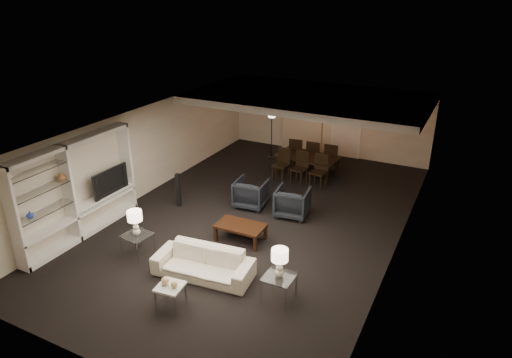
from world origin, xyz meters
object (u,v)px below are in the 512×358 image
Objects in this scene: vase_amber at (61,177)px; table_lamp_left at (135,223)px; armchair_right at (292,202)px; television at (107,180)px; sofa at (203,263)px; table_lamp_right at (280,263)px; chair_fm at (314,155)px; chair_fr at (332,158)px; chair_nm at (299,168)px; armchair_left at (251,193)px; side_table_left at (138,245)px; side_table_right at (279,288)px; chair_fl at (297,152)px; chair_nl at (281,165)px; coffee_table at (241,232)px; floor_speaker at (178,190)px; marble_table at (171,296)px; chair_nr at (318,172)px; dining_table at (307,166)px; vase_blue at (30,215)px; floor_lamp at (272,135)px; pendant_light at (317,115)px.

table_lamp_left is at bearing 7.58° from vase_amber.
armchair_right is 0.75× the size of television.
television reaches higher than sofa.
chair_fm is at bearing 104.60° from table_lamp_right.
chair_fm is 1.00× the size of chair_fr.
chair_nm is (-0.02, 5.30, 0.19)m from sofa.
armchair_left is at bearing -98.47° from chair_nm.
armchair_left is at bearing -51.43° from television.
side_table_left is 3.40m from side_table_right.
chair_nl is at bearing 83.29° from chair_fl.
coffee_table is 1.20× the size of floor_speaker.
marble_table is 0.50× the size of floor_speaker.
chair_nl is (-0.02, 2.00, 0.11)m from armchair_left.
armchair_left is at bearing -115.19° from chair_nr.
armchair_right is at bearing 103.58° from chair_fl.
armchair_right is 3.52m from chair_fl.
table_lamp_left is at bearing 72.48° from chair_fm.
dining_table is 0.67m from chair_fm.
table_lamp_right is 0.59× the size of chair_nl.
armchair_left is 4.55× the size of vase_amber.
chair_nr is 1.00× the size of chair_fm.
side_table_left is at bearing 7.58° from vase_amber.
marble_table is 0.48× the size of chair_nr.
sofa is at bearing -106.72° from television.
side_table_left is 2.03m from marble_table.
floor_speaker is (-0.65, 2.43, -0.35)m from table_lamp_left.
side_table_left is (-2.30, -3.30, -0.12)m from armchair_right.
marble_table is at bearing 0.98° from vase_blue.
table_lamp_right is at bearing 2.61° from vase_amber.
floor_lamp reaches higher than chair_nr.
pendant_light reaches higher than side_table_right.
coffee_table is 2.41m from table_lamp_left.
dining_table is 2.01m from floor_lamp.
armchair_left is at bearing 71.57° from side_table_left.
sofa is at bearing 86.94° from chair_fm.
table_lamp_left is 1.24× the size of marble_table.
pendant_light is 0.53× the size of chair_nr.
floor_lamp is at bearing 97.48° from sofa.
chair_nl is (-0.76, -0.93, -1.43)m from pendant_light.
sofa is 1.82× the size of coffee_table.
television is at bearing -141.65° from floor_speaker.
vase_blue is 0.09× the size of dining_table.
pendant_light is 0.46× the size of television.
table_lamp_right is 2.11m from marble_table.
pendant_light is at bearing 57.79° from chair_nl.
marble_table is at bearing -85.47° from dining_table.
chair_nr is (4.05, 6.46, -0.65)m from vase_blue.
chair_nr is 1.77m from chair_fl.
chair_nl is (-2.32, 5.30, 0.23)m from side_table_right.
pendant_light is 1.71m from chair_nm.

